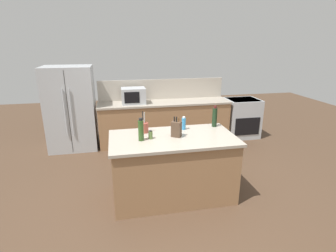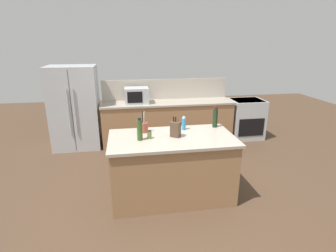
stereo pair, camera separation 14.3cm
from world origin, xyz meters
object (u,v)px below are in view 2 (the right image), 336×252
(spice_jar_oregano, at_px, (149,135))
(dish_soap_bottle, at_px, (184,124))
(range_oven, at_px, (246,118))
(olive_oil_bottle, at_px, (140,130))
(microwave, at_px, (137,95))
(knife_block, at_px, (176,129))
(utensil_crock, at_px, (144,127))
(refrigerator, at_px, (75,108))
(wine_bottle, at_px, (215,117))

(spice_jar_oregano, bearing_deg, dish_soap_bottle, 28.22)
(range_oven, relative_size, olive_oil_bottle, 2.89)
(spice_jar_oregano, bearing_deg, microwave, 91.68)
(microwave, height_order, knife_block, microwave)
(utensil_crock, bearing_deg, range_oven, 36.99)
(knife_block, distance_m, dish_soap_bottle, 0.34)
(microwave, height_order, spice_jar_oregano, microwave)
(range_oven, bearing_deg, knife_block, -134.26)
(refrigerator, relative_size, wine_bottle, 5.23)
(microwave, distance_m, spice_jar_oregano, 2.21)
(refrigerator, height_order, microwave, refrigerator)
(range_oven, height_order, knife_block, knife_block)
(utensil_crock, bearing_deg, olive_oil_bottle, -104.35)
(refrigerator, height_order, spice_jar_oregano, refrigerator)
(refrigerator, relative_size, microwave, 3.47)
(knife_block, height_order, wine_bottle, wine_bottle)
(spice_jar_oregano, distance_m, olive_oil_bottle, 0.17)
(refrigerator, xyz_separation_m, wine_bottle, (2.44, -1.91, 0.22))
(knife_block, height_order, spice_jar_oregano, knife_block)
(range_oven, xyz_separation_m, dish_soap_bottle, (-1.95, -1.91, 0.57))
(range_oven, relative_size, utensil_crock, 2.87)
(refrigerator, height_order, dish_soap_bottle, refrigerator)
(utensil_crock, bearing_deg, wine_bottle, 3.36)
(dish_soap_bottle, bearing_deg, wine_bottle, 5.20)
(utensil_crock, relative_size, olive_oil_bottle, 1.01)
(refrigerator, height_order, utensil_crock, refrigerator)
(range_oven, relative_size, wine_bottle, 2.75)
(refrigerator, bearing_deg, olive_oil_bottle, -61.57)
(wine_bottle, distance_m, olive_oil_bottle, 1.26)
(microwave, xyz_separation_m, utensil_crock, (0.01, -1.93, -0.09))
(spice_jar_oregano, height_order, olive_oil_bottle, olive_oil_bottle)
(range_oven, xyz_separation_m, wine_bottle, (-1.44, -1.86, 0.63))
(range_oven, relative_size, microwave, 1.82)
(microwave, height_order, wine_bottle, microwave)
(microwave, height_order, utensil_crock, microwave)
(refrigerator, relative_size, knife_block, 6.05)
(wine_bottle, bearing_deg, knife_block, -154.65)
(range_oven, bearing_deg, wine_bottle, -127.73)
(spice_jar_oregano, bearing_deg, wine_bottle, 17.87)
(refrigerator, relative_size, olive_oil_bottle, 5.52)
(range_oven, distance_m, knife_block, 3.12)
(utensil_crock, relative_size, wine_bottle, 0.96)
(refrigerator, xyz_separation_m, spice_jar_oregano, (1.38, -2.26, 0.12))
(microwave, bearing_deg, wine_bottle, -58.77)
(dish_soap_bottle, height_order, olive_oil_bottle, olive_oil_bottle)
(olive_oil_bottle, bearing_deg, dish_soap_bottle, 25.92)
(dish_soap_bottle, distance_m, olive_oil_bottle, 0.77)
(wine_bottle, xyz_separation_m, olive_oil_bottle, (-1.20, -0.38, -0.01))
(wine_bottle, bearing_deg, range_oven, 52.27)
(knife_block, xyz_separation_m, dish_soap_bottle, (0.18, 0.28, -0.02))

